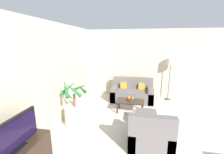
{
  "coord_description": "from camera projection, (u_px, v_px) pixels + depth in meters",
  "views": [
    {
      "loc": [
        -1.11,
        0.39,
        2.21
      ],
      "look_at": [
        -2.04,
        5.47,
        1.0
      ],
      "focal_mm": 24.0,
      "sensor_mm": 36.0,
      "label": 1
    }
  ],
  "objects": [
    {
      "name": "potted_palm",
      "position": [
        75.0,
        112.0,
        4.01
      ],
      "size": [
        0.72,
        0.71,
        1.31
      ],
      "color": "beige",
      "rests_on": "ground_plane"
    },
    {
      "name": "floor_lamp",
      "position": [
        171.0,
        65.0,
        5.6
      ],
      "size": [
        0.28,
        0.28,
        1.65
      ],
      "color": "brown",
      "rests_on": "ground_plane"
    },
    {
      "name": "apple_red",
      "position": [
        131.0,
        97.0,
        4.86
      ],
      "size": [
        0.08,
        0.08,
        0.08
      ],
      "color": "red",
      "rests_on": "fruit_bowl"
    },
    {
      "name": "coffee_table",
      "position": [
        130.0,
        102.0,
        4.82
      ],
      "size": [
        0.87,
        0.49,
        0.37
      ],
      "color": "#38281E",
      "rests_on": "ground_plane"
    },
    {
      "name": "wall_back",
      "position": [
        168.0,
        64.0,
        5.87
      ],
      "size": [
        8.02,
        0.06,
        2.7
      ],
      "color": "beige",
      "rests_on": "ground_plane"
    },
    {
      "name": "orange_fruit",
      "position": [
        129.0,
        98.0,
        4.79
      ],
      "size": [
        0.09,
        0.09,
        0.09
      ],
      "color": "orange",
      "rests_on": "fruit_bowl"
    },
    {
      "name": "fruit_bowl",
      "position": [
        131.0,
        100.0,
        4.82
      ],
      "size": [
        0.22,
        0.22,
        0.05
      ],
      "color": "#42382D",
      "rests_on": "coffee_table"
    },
    {
      "name": "armchair",
      "position": [
        150.0,
        134.0,
        3.25
      ],
      "size": [
        0.91,
        0.85,
        0.85
      ],
      "color": "#605B5B",
      "rests_on": "ground_plane"
    },
    {
      "name": "ottoman",
      "position": [
        146.0,
        118.0,
        4.1
      ],
      "size": [
        0.57,
        0.49,
        0.36
      ],
      "color": "#605B5B",
      "rests_on": "ground_plane"
    },
    {
      "name": "sofa_loveseat",
      "position": [
        132.0,
        93.0,
        5.77
      ],
      "size": [
        1.56,
        0.82,
        0.85
      ],
      "color": "#605B5B",
      "rests_on": "ground_plane"
    },
    {
      "name": "apple_green",
      "position": [
        133.0,
        98.0,
        4.77
      ],
      "size": [
        0.07,
        0.07,
        0.07
      ],
      "color": "olive",
      "rests_on": "fruit_bowl"
    },
    {
      "name": "television",
      "position": [
        12.0,
        135.0,
        2.22
      ],
      "size": [
        0.18,
        0.98,
        0.51
      ],
      "color": "black",
      "rests_on": "tv_console"
    },
    {
      "name": "wall_left",
      "position": [
        41.0,
        82.0,
        3.31
      ],
      "size": [
        0.06,
        8.09,
        2.7
      ],
      "color": "beige",
      "rests_on": "ground_plane"
    }
  ]
}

